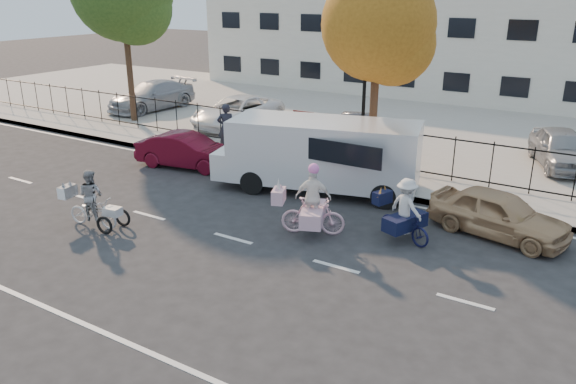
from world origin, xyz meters
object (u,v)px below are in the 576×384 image
Objects in this scene: bull_bike at (405,216)px; lamppost at (364,84)px; lot_car_d at (562,148)px; unicorn_bike at (312,208)px; gold_sedan at (499,214)px; lot_car_a at (152,96)px; lot_car_b at (237,111)px; white_van at (321,152)px; pedestrian at (226,128)px; zebra_trike at (92,205)px; lot_car_c at (355,129)px; red_sedan at (187,151)px.

lamppost is at bearing 57.38° from bull_bike.
lamppost is 1.09× the size of lot_car_d.
lamppost is 7.47m from lot_car_d.
unicorn_bike reaches higher than gold_sedan.
lot_car_b is (6.07, -0.72, -0.05)m from lot_car_a.
white_van is 1.90× the size of gold_sedan.
lamppost is at bearing 66.65° from white_van.
lot_car_b is (-7.26, 5.38, -0.44)m from white_van.
lot_car_d is at bearing 30.83° from white_van.
pedestrian reaches higher than lot_car_d.
unicorn_bike is at bearing -79.37° from white_van.
white_van is 1.72× the size of lot_car_d.
zebra_trike is 0.53× the size of lot_car_c.
gold_sedan is at bearing -30.95° from bull_bike.
lamppost reaches higher than bull_bike.
lot_car_d reaches higher than gold_sedan.
red_sedan is at bearing 44.11° from pedestrian.
lot_car_c is at bearing -174.91° from pedestrian.
pedestrian is (0.21, 2.05, 0.46)m from red_sedan.
gold_sedan is at bearing 127.39° from pedestrian.
lamppost reaches higher than gold_sedan.
bull_bike reaches higher than lot_car_b.
pedestrian is (-10.72, 2.40, 0.47)m from gold_sedan.
lamppost is 6.72m from red_sedan.
white_van is 5.73m from gold_sedan.
lot_car_c is (-1.34, 5.44, -0.53)m from white_van.
pedestrian reaches higher than unicorn_bike.
bull_bike is at bearing -30.07° from lot_car_b.
lamppost is at bearing -167.97° from lot_car_d.
lamppost is 0.87× the size of lot_car_a.
zebra_trike reaches higher than lot_car_c.
unicorn_bike is (1.08, -5.45, -2.39)m from lamppost.
unicorn_bike is at bearing -71.92° from zebra_trike.
bull_bike is 0.38× the size of lot_car_b.
red_sedan is at bearing -66.15° from lot_car_b.
unicorn_bike reaches higher than lot_car_c.
white_van is at bearing -31.72° from lot_car_b.
bull_bike is 0.51× the size of gold_sedan.
lot_car_d is at bearing 4.32° from bull_bike.
lot_car_c is at bearing -43.40° from red_sedan.
white_van is 5.35m from pedestrian.
zebra_trike is 0.96× the size of unicorn_bike.
white_van is 5.33m from red_sedan.
lamppost reaches higher than unicorn_bike.
unicorn_bike is 2.39m from bull_bike.
zebra_trike reaches higher than lot_car_b.
lot_car_b is at bearing 161.90° from lot_car_d.
gold_sedan is at bearing -70.34° from zebra_trike.
lot_car_d is (11.56, 6.62, 0.21)m from red_sedan.
lot_car_a reaches higher than red_sedan.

